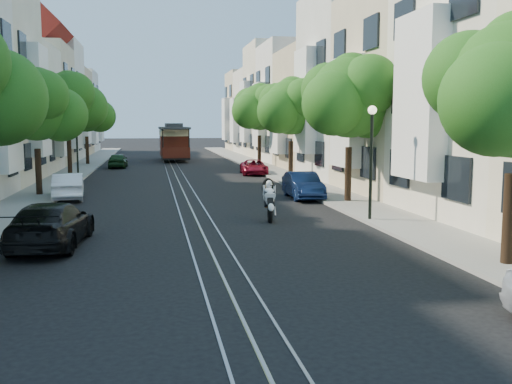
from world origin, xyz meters
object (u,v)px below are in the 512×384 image
tree_e_b (351,99)px  parked_car_e_mid (303,185)px  sportbike_rider (269,198)px  tree_w_d (87,112)px  cable_car (174,140)px  lamp_east (371,145)px  tree_w_c (68,102)px  tree_w_b (37,108)px  tree_e_d (260,108)px  parked_car_w_far (118,160)px  parked_car_w_near (51,224)px  lamp_west (77,136)px  tree_e_c (292,108)px  parked_car_w_mid (68,186)px  parked_car_e_far (254,167)px

tree_e_b → parked_car_e_mid: tree_e_b is taller
parked_car_e_mid → tree_e_b: bearing=-48.8°
tree_e_b → sportbike_rider: tree_e_b is taller
tree_w_d → cable_car: bearing=32.8°
lamp_east → sportbike_rider: (-3.60, 1.03, -1.98)m
tree_w_c → cable_car: 17.93m
tree_w_b → lamp_east: (13.44, -9.98, -1.55)m
tree_e_d → parked_car_w_far: bearing=173.3°
parked_car_w_near → lamp_west: bearing=-80.6°
lamp_west → parked_car_e_mid: bearing=-42.9°
tree_e_b → lamp_west: size_ratio=1.61×
tree_e_c → tree_w_c: 15.25m
tree_e_c → tree_w_b: 15.60m
tree_e_b → parked_car_w_far: (-11.66, 23.37, -4.13)m
tree_e_d → sportbike_rider: bearing=-100.0°
parked_car_e_mid → lamp_east: bearing=-83.1°
tree_e_d → lamp_west: size_ratio=1.65×
tree_e_c → sportbike_rider: 16.06m
tree_e_c → parked_car_w_near: (-11.85, -18.32, -3.93)m
tree_e_d → tree_w_d: size_ratio=1.05×
cable_car → parked_car_w_near: bearing=-98.3°
parked_car_w_near → cable_car: bearing=-92.8°
tree_w_b → cable_car: bearing=74.2°
parked_car_w_mid → parked_car_e_mid: bearing=165.6°
parked_car_e_far → parked_car_w_near: (-10.12, -22.54, 0.13)m
tree_w_c → lamp_west: 3.81m
lamp_west → tree_w_d: bearing=93.4°
parked_car_e_mid → parked_car_w_near: bearing=-136.4°
tree_w_d → lamp_east: 34.73m
tree_e_c → cable_car: (-6.76, 20.92, -2.63)m
tree_e_d → parked_car_w_near: 31.90m
tree_e_b → lamp_east: (-0.96, -4.98, -1.89)m
tree_e_b → lamp_east: bearing=-100.9°
tree_e_b → parked_car_w_mid: bearing=164.3°
tree_w_b → lamp_west: bearing=84.0°
lamp_west → parked_car_w_mid: 9.68m
parked_car_w_near → parked_car_w_far: parked_car_w_near is taller
tree_e_c → cable_car: tree_e_c is taller
parked_car_w_near → sportbike_rider: bearing=-150.6°
lamp_east → sportbike_rider: 4.24m
parked_car_w_near → tree_e_b: bearing=-143.7°
parked_car_w_mid → parked_car_w_far: parked_car_w_mid is taller
parked_car_e_mid → tree_w_c: bearing=133.5°
tree_e_d → tree_w_b: size_ratio=1.09×
tree_e_d → lamp_west: 16.39m
tree_w_b → cable_car: size_ratio=0.72×
tree_w_c → cable_car: size_ratio=0.82×
tree_w_c → parked_car_w_far: tree_w_c is taller
parked_car_w_far → cable_car: bearing=-118.3°
parked_car_w_far → parked_car_w_near: bearing=91.2°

